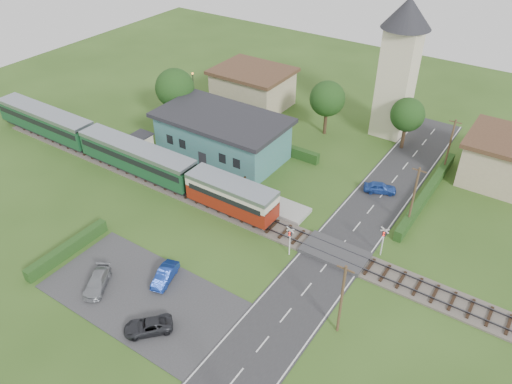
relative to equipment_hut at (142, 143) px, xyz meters
The scene contains 31 objects.
ground 18.82m from the equipment_hut, 16.11° to the right, with size 120.00×120.00×0.00m, color #2D4C19.
railway_track 18.36m from the equipment_hut, 10.08° to the right, with size 76.00×3.20×0.49m.
road 28.53m from the equipment_hut, 10.52° to the right, with size 6.00×70.00×0.05m, color #28282B.
car_park 23.90m from the equipment_hut, 46.19° to the right, with size 17.00×9.00×0.08m, color #333335.
crossing_deck 28.22m from the equipment_hut, ahead, with size 6.20×3.40×0.45m, color #333335.
platform 8.14m from the equipment_hut, ahead, with size 30.00×3.00×0.45m, color gray.
equipment_hut is the anchor object (origin of this frame).
station_building 9.92m from the equipment_hut, 35.92° to the left, with size 16.00×9.00×5.30m.
train 3.33m from the equipment_hut, 104.38° to the right, with size 43.20×2.90×3.40m.
church_tower 33.48m from the equipment_hut, 44.75° to the left, with size 6.00×6.00×17.60m.
house_west 20.05m from the equipment_hut, 81.38° to the left, with size 10.80×8.80×5.50m.
house_east 42.41m from the equipment_hut, 26.32° to the left, with size 8.80×8.80×5.50m.
hedge_carpark 18.61m from the equipment_hut, 67.85° to the right, with size 0.80×9.00×1.20m, color #193814.
hedge_roadside 33.98m from the equipment_hut, 18.54° to the left, with size 0.80×18.00×1.20m, color #193814.
hedge_station 13.09m from the equipment_hut, 52.16° to the left, with size 22.00×0.80×1.30m, color #193814.
tree_a 9.73m from the equipment_hut, 102.80° to the left, with size 5.20×5.20×8.00m.
tree_b 24.16m from the equipment_hut, 48.05° to the left, with size 4.60×4.60×7.34m.
tree_c 32.81m from the equipment_hut, 37.29° to the left, with size 4.20×4.20×6.78m.
utility_pole_b 34.14m from the equipment_hut, 19.18° to the right, with size 1.40×0.22×7.00m.
utility_pole_c 32.61m from the equipment_hut, ahead, with size 1.40×0.22×7.00m.
utility_pole_d 36.37m from the equipment_hut, 27.55° to the left, with size 1.40×0.22×7.00m.
crossing_signal_near 25.04m from the equipment_hut, 12.94° to the right, with size 0.84×0.28×3.28m.
crossing_signal_far 31.61m from the equipment_hut, ahead, with size 0.84×0.28×3.28m.
streetlamp_west 15.39m from the equipment_hut, 105.12° to the left, with size 0.30×0.30×5.15m.
streetlamp_east 40.41m from the equipment_hut, 32.67° to the left, with size 0.30×0.30×5.15m.
car_on_road 28.93m from the equipment_hut, 17.81° to the left, with size 1.43×3.55×1.21m, color #2246A1.
car_park_blue 22.51m from the equipment_hut, 40.82° to the right, with size 1.25×3.58×1.18m, color navy.
car_park_silver 22.54m from the equipment_hut, 55.78° to the right, with size 1.62×3.98×1.15m, color gray.
car_park_dark 27.90m from the equipment_hut, 44.86° to the right, with size 1.78×3.86×1.07m, color #25262A.
pedestrian_near 15.14m from the equipment_hut, ahead, with size 0.65×0.43×1.78m, color gray.
pedestrian_far 2.32m from the equipment_hut, ahead, with size 0.74×0.58×1.53m, color gray.
Camera 1 is at (23.47, -31.50, 31.98)m, focal length 35.00 mm.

